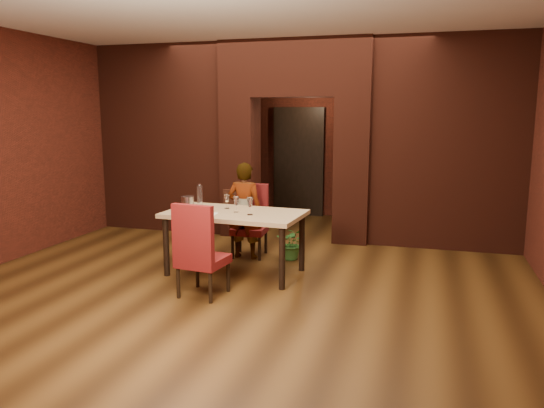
{
  "coord_description": "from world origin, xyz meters",
  "views": [
    {
      "loc": [
        2.08,
        -6.41,
        2.08
      ],
      "look_at": [
        0.2,
        0.0,
        0.91
      ],
      "focal_mm": 35.0,
      "sensor_mm": 36.0,
      "label": 1
    }
  ],
  "objects_px": {
    "wine_glass_b": "(236,205)",
    "water_bottle": "(200,195)",
    "person_seated": "(245,211)",
    "wine_glass_a": "(227,202)",
    "chair_far": "(249,221)",
    "potted_plant": "(292,243)",
    "dining_table": "(235,243)",
    "wine_glass_c": "(250,206)",
    "wine_bucket": "(188,204)",
    "chair_near": "(203,249)"
  },
  "relations": [
    {
      "from": "wine_glass_b",
      "to": "water_bottle",
      "type": "relative_size",
      "value": 0.65
    },
    {
      "from": "person_seated",
      "to": "chair_near",
      "type": "bearing_deg",
      "value": 92.14
    },
    {
      "from": "dining_table",
      "to": "wine_bucket",
      "type": "bearing_deg",
      "value": -158.62
    },
    {
      "from": "chair_near",
      "to": "wine_glass_c",
      "type": "bearing_deg",
      "value": -105.86
    },
    {
      "from": "chair_far",
      "to": "person_seated",
      "type": "distance_m",
      "value": 0.2
    },
    {
      "from": "wine_glass_b",
      "to": "wine_bucket",
      "type": "distance_m",
      "value": 0.62
    },
    {
      "from": "person_seated",
      "to": "wine_bucket",
      "type": "xyz_separation_m",
      "value": [
        -0.44,
        -0.92,
        0.23
      ]
    },
    {
      "from": "dining_table",
      "to": "wine_bucket",
      "type": "distance_m",
      "value": 0.78
    },
    {
      "from": "chair_far",
      "to": "wine_glass_a",
      "type": "xyz_separation_m",
      "value": [
        -0.09,
        -0.64,
        0.39
      ]
    },
    {
      "from": "dining_table",
      "to": "chair_near",
      "type": "height_order",
      "value": "chair_near"
    },
    {
      "from": "wine_glass_a",
      "to": "wine_bucket",
      "type": "relative_size",
      "value": 0.91
    },
    {
      "from": "wine_glass_a",
      "to": "wine_bucket",
      "type": "xyz_separation_m",
      "value": [
        -0.39,
        -0.37,
        0.01
      ]
    },
    {
      "from": "chair_near",
      "to": "wine_glass_c",
      "type": "height_order",
      "value": "chair_near"
    },
    {
      "from": "person_seated",
      "to": "wine_glass_b",
      "type": "bearing_deg",
      "value": 101.67
    },
    {
      "from": "wine_glass_c",
      "to": "water_bottle",
      "type": "height_order",
      "value": "water_bottle"
    },
    {
      "from": "chair_near",
      "to": "wine_glass_b",
      "type": "xyz_separation_m",
      "value": [
        0.1,
        0.84,
        0.37
      ]
    },
    {
      "from": "chair_near",
      "to": "water_bottle",
      "type": "relative_size",
      "value": 3.46
    },
    {
      "from": "person_seated",
      "to": "wine_glass_a",
      "type": "xyz_separation_m",
      "value": [
        -0.05,
        -0.55,
        0.22
      ]
    },
    {
      "from": "dining_table",
      "to": "chair_far",
      "type": "height_order",
      "value": "chair_far"
    },
    {
      "from": "chair_far",
      "to": "potted_plant",
      "type": "xyz_separation_m",
      "value": [
        0.64,
        0.01,
        -0.29
      ]
    },
    {
      "from": "person_seated",
      "to": "wine_bucket",
      "type": "height_order",
      "value": "person_seated"
    },
    {
      "from": "wine_glass_a",
      "to": "chair_far",
      "type": "bearing_deg",
      "value": 82.0
    },
    {
      "from": "wine_bucket",
      "to": "chair_near",
      "type": "bearing_deg",
      "value": -54.04
    },
    {
      "from": "wine_glass_a",
      "to": "wine_glass_c",
      "type": "height_order",
      "value": "wine_glass_c"
    },
    {
      "from": "wine_glass_b",
      "to": "potted_plant",
      "type": "xyz_separation_m",
      "value": [
        0.51,
        0.88,
        -0.68
      ]
    },
    {
      "from": "chair_far",
      "to": "chair_near",
      "type": "distance_m",
      "value": 1.72
    },
    {
      "from": "chair_far",
      "to": "wine_bucket",
      "type": "xyz_separation_m",
      "value": [
        -0.48,
        -1.02,
        0.4
      ]
    },
    {
      "from": "wine_glass_b",
      "to": "person_seated",
      "type": "bearing_deg",
      "value": 101.85
    },
    {
      "from": "water_bottle",
      "to": "dining_table",
      "type": "bearing_deg",
      "value": -19.3
    },
    {
      "from": "person_seated",
      "to": "wine_bucket",
      "type": "relative_size",
      "value": 6.79
    },
    {
      "from": "wine_glass_a",
      "to": "dining_table",
      "type": "bearing_deg",
      "value": -46.92
    },
    {
      "from": "person_seated",
      "to": "chair_far",
      "type": "bearing_deg",
      "value": -110.71
    },
    {
      "from": "wine_bucket",
      "to": "water_bottle",
      "type": "height_order",
      "value": "water_bottle"
    },
    {
      "from": "wine_glass_b",
      "to": "wine_glass_c",
      "type": "height_order",
      "value": "wine_glass_c"
    },
    {
      "from": "potted_plant",
      "to": "dining_table",
      "type": "bearing_deg",
      "value": -123.11
    },
    {
      "from": "chair_near",
      "to": "wine_glass_a",
      "type": "distance_m",
      "value": 1.14
    },
    {
      "from": "potted_plant",
      "to": "chair_far",
      "type": "bearing_deg",
      "value": -179.2
    },
    {
      "from": "chair_near",
      "to": "water_bottle",
      "type": "xyz_separation_m",
      "value": [
        -0.51,
        1.08,
        0.43
      ]
    },
    {
      "from": "water_bottle",
      "to": "person_seated",
      "type": "bearing_deg",
      "value": 50.35
    },
    {
      "from": "wine_glass_a",
      "to": "potted_plant",
      "type": "bearing_deg",
      "value": 41.84
    },
    {
      "from": "dining_table",
      "to": "wine_glass_b",
      "type": "xyz_separation_m",
      "value": [
        0.04,
        -0.04,
        0.51
      ]
    },
    {
      "from": "wine_glass_b",
      "to": "water_bottle",
      "type": "height_order",
      "value": "water_bottle"
    },
    {
      "from": "chair_far",
      "to": "wine_glass_b",
      "type": "height_order",
      "value": "chair_far"
    },
    {
      "from": "wine_bucket",
      "to": "water_bottle",
      "type": "relative_size",
      "value": 0.65
    },
    {
      "from": "chair_far",
      "to": "wine_glass_b",
      "type": "relative_size",
      "value": 5.1
    },
    {
      "from": "wine_glass_c",
      "to": "water_bottle",
      "type": "relative_size",
      "value": 0.69
    },
    {
      "from": "chair_far",
      "to": "wine_bucket",
      "type": "relative_size",
      "value": 5.11
    },
    {
      "from": "wine_glass_b",
      "to": "wine_bucket",
      "type": "bearing_deg",
      "value": -166.85
    },
    {
      "from": "wine_glass_c",
      "to": "wine_bucket",
      "type": "bearing_deg",
      "value": -176.55
    },
    {
      "from": "person_seated",
      "to": "wine_glass_c",
      "type": "height_order",
      "value": "person_seated"
    }
  ]
}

